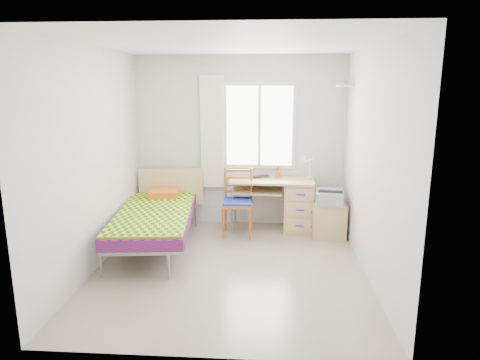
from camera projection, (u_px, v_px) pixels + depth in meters
The scene contains 17 objects.
floor at pixel (230, 268), 5.18m from camera, with size 3.50×3.50×0.00m, color #BCAD93.
ceiling at pixel (229, 44), 4.61m from camera, with size 3.50×3.50×0.00m, color white.
wall_back at pixel (240, 142), 6.60m from camera, with size 3.20×3.20×0.00m, color silver.
wall_left at pixel (93, 161), 5.00m from camera, with size 3.50×3.50×0.00m, color silver.
wall_right at pixel (372, 164), 4.79m from camera, with size 3.50×3.50×0.00m, color silver.
window at pixel (259, 126), 6.50m from camera, with size 1.10×0.04×1.30m.
curtain at pixel (212, 133), 6.52m from camera, with size 0.35×0.05×1.70m, color white.
floating_shelf at pixel (344, 86), 5.97m from camera, with size 0.20×0.32×0.03m, color white.
bed at pixel (156, 216), 5.78m from camera, with size 1.17×2.16×0.90m.
desk at pixel (294, 203), 6.45m from camera, with size 1.27×0.63×0.78m.
chair at pixel (238, 198), 6.22m from camera, with size 0.44×0.44×0.98m.
cabinet at pixel (328, 220), 6.18m from camera, with size 0.48×0.42×0.51m.
printer at pixel (329, 197), 6.09m from camera, with size 0.43×0.48×0.19m.
laptop at pixel (260, 177), 6.49m from camera, with size 0.32×0.20×0.03m, color black.
pen_cup at pixel (278, 174), 6.51m from camera, with size 0.08×0.08×0.10m, color orange.
task_lamp at pixel (306, 164), 6.28m from camera, with size 0.22×0.31×0.39m.
book at pixel (261, 191), 6.45m from camera, with size 0.17×0.24×0.02m, color gray.
Camera 1 is at (0.45, -4.80, 2.18)m, focal length 32.00 mm.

